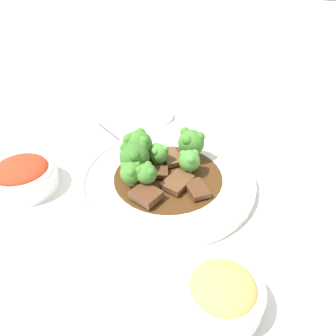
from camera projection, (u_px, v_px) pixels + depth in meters
The scene contains 19 objects.
ground_plane at pixel (168, 183), 0.61m from camera, with size 4.00×4.00×0.00m, color white.
main_plate at pixel (168, 178), 0.60m from camera, with size 0.32×0.32×0.02m.
beef_strip_0 at pixel (171, 157), 0.63m from camera, with size 0.06×0.06×0.01m.
beef_strip_1 at pixel (197, 189), 0.56m from camera, with size 0.06×0.06×0.01m.
beef_strip_2 at pixel (146, 195), 0.54m from camera, with size 0.05×0.05×0.01m.
beef_strip_3 at pixel (153, 172), 0.59m from camera, with size 0.06×0.05×0.01m.
beef_strip_4 at pixel (177, 182), 0.57m from camera, with size 0.05×0.06×0.01m.
broccoli_floret_0 at pixel (131, 172), 0.56m from camera, with size 0.04×0.04×0.04m.
broccoli_floret_1 at pixel (138, 144), 0.61m from camera, with size 0.05×0.05×0.06m.
broccoli_floret_2 at pixel (191, 142), 0.62m from camera, with size 0.05×0.05×0.06m.
broccoli_floret_3 at pixel (134, 157), 0.58m from camera, with size 0.05×0.05×0.06m.
broccoli_floret_4 at pixel (146, 173), 0.55m from camera, with size 0.04×0.04×0.05m.
broccoli_floret_5 at pixel (159, 153), 0.60m from camera, with size 0.04×0.04×0.04m.
broccoli_floret_6 at pixel (189, 160), 0.59m from camera, with size 0.04×0.04×0.05m.
serving_spoon at pixel (135, 147), 0.66m from camera, with size 0.22×0.12×0.01m.
side_bowl_kimchi at pixel (23, 175), 0.58m from camera, with size 0.12×0.12×0.05m.
side_bowl_appetizer at pixel (223, 293), 0.40m from camera, with size 0.10×0.10×0.05m.
sauce_dish at pixel (157, 115), 0.80m from camera, with size 0.08×0.08×0.01m.
paper_napkin at pixel (279, 150), 0.69m from camera, with size 0.15×0.13×0.01m.
Camera 1 is at (-0.20, 0.43, 0.39)m, focal length 35.00 mm.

